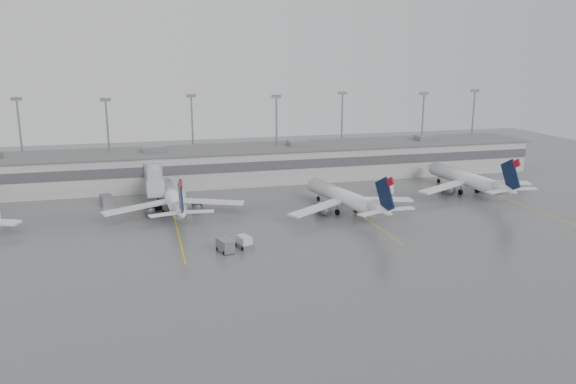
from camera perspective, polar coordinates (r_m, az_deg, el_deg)
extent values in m
plane|color=#565658|center=(83.98, 1.96, -7.24)|extent=(260.00, 260.00, 0.00)
cube|color=#A2A29D|center=(137.45, -5.02, 2.77)|extent=(150.00, 16.00, 8.00)
cube|color=#47474C|center=(129.48, -4.41, 2.55)|extent=(150.00, 0.15, 2.20)
cube|color=#606060|center=(136.74, -5.06, 4.43)|extent=(152.00, 17.00, 0.30)
cube|color=slate|center=(153.13, 13.78, 5.38)|extent=(5.00, 4.00, 1.30)
cylinder|color=gray|center=(146.46, -25.47, 4.54)|extent=(0.44, 0.44, 20.00)
cube|color=slate|center=(145.41, -25.88, 8.51)|extent=(2.40, 0.50, 0.80)
cylinder|color=gray|center=(136.68, -17.75, 4.66)|extent=(0.44, 0.44, 20.00)
cube|color=slate|center=(135.56, -18.06, 8.91)|extent=(2.40, 0.50, 0.80)
cylinder|color=gray|center=(144.49, -9.66, 5.58)|extent=(0.44, 0.44, 20.00)
cube|color=slate|center=(143.43, -9.82, 9.61)|extent=(2.40, 0.50, 0.80)
cylinder|color=gray|center=(140.39, -1.17, 5.53)|extent=(0.44, 0.44, 20.00)
cube|color=slate|center=(139.29, -1.20, 9.69)|extent=(2.40, 0.50, 0.80)
cylinder|color=gray|center=(153.31, 5.48, 6.17)|extent=(0.44, 0.44, 20.00)
cube|color=slate|center=(152.31, 5.56, 9.98)|extent=(2.40, 0.50, 0.80)
cylinder|color=gray|center=(154.71, 13.45, 5.93)|extent=(0.44, 0.44, 20.00)
cube|color=slate|center=(153.72, 13.67, 9.69)|extent=(2.40, 0.50, 0.80)
cylinder|color=gray|center=(171.26, 18.22, 6.34)|extent=(0.44, 0.44, 20.00)
cube|color=slate|center=(170.36, 18.48, 9.74)|extent=(2.40, 0.50, 0.80)
cylinder|color=#A1A4A6|center=(127.82, -13.48, 1.37)|extent=(4.00, 4.00, 7.00)
cube|color=#A1A4A6|center=(121.30, -13.41, 1.11)|extent=(2.80, 13.00, 2.60)
cube|color=#A1A4A6|center=(113.99, -13.29, 0.31)|extent=(3.40, 2.40, 3.00)
cylinder|color=gray|center=(114.68, -13.21, -1.10)|extent=(0.70, 0.70, 2.80)
cube|color=black|center=(114.94, -13.18, -1.60)|extent=(2.20, 1.20, 0.70)
cube|color=#ECB10D|center=(103.61, -11.27, -3.39)|extent=(0.25, 40.00, 0.01)
cube|color=#ECB10D|center=(111.06, 7.04, -2.06)|extent=(0.25, 40.00, 0.01)
cube|color=#ECB10D|center=(127.99, 21.76, -0.83)|extent=(0.25, 40.00, 0.01)
cylinder|color=white|center=(112.19, -11.65, -0.50)|extent=(4.09, 22.13, 3.00)
cone|color=white|center=(124.21, -12.28, 0.85)|extent=(3.14, 2.95, 3.00)
cone|color=white|center=(99.29, -10.81, -2.08)|extent=(3.24, 5.14, 3.00)
cube|color=white|center=(109.22, -15.11, -1.52)|extent=(13.08, 7.06, 0.35)
cube|color=white|center=(110.59, -7.86, -0.98)|extent=(13.23, 5.91, 0.35)
cube|color=#081533|center=(98.07, -10.85, -0.52)|extent=(0.58, 5.64, 6.54)
cube|color=maroon|center=(96.21, -10.82, 0.79)|extent=(0.40, 2.04, 1.90)
cylinder|color=black|center=(121.50, -12.06, -0.67)|extent=(0.39, 0.92, 0.90)
cylinder|color=black|center=(110.70, -12.55, -2.05)|extent=(0.50, 1.12, 1.10)
cylinder|color=black|center=(111.11, -10.40, -1.89)|extent=(0.50, 1.12, 1.10)
cylinder|color=white|center=(110.86, 5.46, -0.42)|extent=(7.57, 22.47, 3.04)
cone|color=white|center=(121.39, 2.31, 0.88)|extent=(3.56, 3.41, 3.04)
cone|color=white|center=(100.00, 9.57, -1.88)|extent=(4.02, 5.59, 3.04)
cube|color=white|center=(105.17, 2.99, -1.62)|extent=(12.75, 8.86, 0.36)
cube|color=white|center=(112.67, 9.28, -0.74)|extent=(13.40, 4.03, 0.36)
cube|color=#081533|center=(98.86, 9.81, -0.31)|extent=(1.47, 5.65, 6.64)
cube|color=maroon|center=(97.23, 10.33, 1.03)|extent=(0.72, 2.07, 1.93)
cylinder|color=black|center=(119.08, 3.10, -0.67)|extent=(0.54, 0.97, 0.91)
cylinder|color=black|center=(108.75, 5.04, -2.05)|extent=(0.68, 1.19, 1.12)
cylinder|color=black|center=(110.98, 6.92, -1.77)|extent=(0.68, 1.19, 1.12)
cylinder|color=white|center=(132.16, 17.43, 1.36)|extent=(5.06, 23.34, 3.16)
cone|color=white|center=(142.54, 14.31, 2.44)|extent=(3.39, 3.20, 3.16)
cone|color=white|center=(121.50, 21.37, 0.20)|extent=(3.58, 5.51, 3.16)
cube|color=white|center=(125.74, 15.51, 0.49)|extent=(13.68, 7.81, 0.37)
cube|color=white|center=(134.64, 20.66, 0.96)|extent=(13.95, 5.80, 0.37)
cube|color=#081533|center=(120.48, 21.66, 1.55)|extent=(0.80, 5.93, 6.88)
cube|color=maroon|center=(118.98, 22.20, 2.71)|extent=(0.49, 2.15, 2.00)
cylinder|color=black|center=(140.19, 15.05, 1.09)|extent=(0.45, 0.97, 0.95)
cylinder|color=black|center=(129.77, 17.12, 0.00)|extent=(0.57, 1.19, 1.16)
cylinder|color=black|center=(132.42, 18.66, 0.15)|extent=(0.57, 1.19, 1.16)
cube|color=silver|center=(90.34, -4.49, -5.07)|extent=(2.38, 3.00, 1.97)
cube|color=slate|center=(90.54, -4.48, -5.43)|extent=(2.73, 3.49, 0.76)
cylinder|color=black|center=(91.08, -5.29, -5.38)|extent=(0.42, 0.66, 0.61)
cylinder|color=black|center=(91.86, -4.33, -5.19)|extent=(0.42, 0.66, 0.61)
cylinder|color=black|center=(89.26, -4.63, -5.77)|extent=(0.42, 0.66, 0.61)
cylinder|color=black|center=(90.06, -3.65, -5.58)|extent=(0.42, 0.66, 0.61)
cube|color=slate|center=(88.71, -6.39, -5.41)|extent=(2.74, 3.61, 1.94)
cylinder|color=black|center=(89.59, -7.16, -5.75)|extent=(0.44, 0.69, 0.64)
cylinder|color=black|center=(88.34, -5.57, -6.00)|extent=(0.44, 0.69, 0.64)
cube|color=silver|center=(122.19, -11.02, -0.33)|extent=(2.83, 2.31, 1.74)
cube|color=silver|center=(126.94, 10.00, 0.28)|extent=(3.18, 2.70, 1.91)
cube|color=slate|center=(121.02, -17.97, -0.80)|extent=(2.98, 3.86, 2.13)
cone|color=orange|center=(114.32, -15.64, -1.84)|extent=(0.43, 0.43, 0.68)
cone|color=orange|center=(120.13, 4.95, -0.62)|extent=(0.45, 0.45, 0.72)
cone|color=orange|center=(131.08, 15.40, 0.15)|extent=(0.45, 0.45, 0.72)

